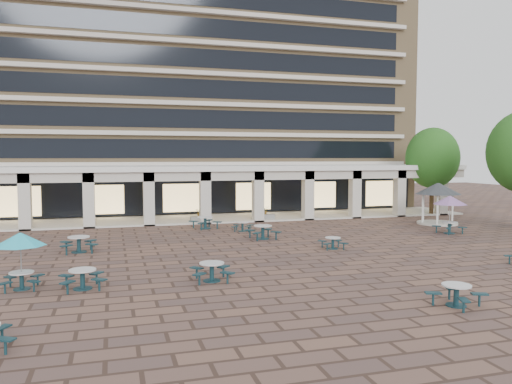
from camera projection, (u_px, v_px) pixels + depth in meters
ground at (285, 251)px, 26.96m from camera, size 120.00×120.00×0.00m
apartment_building at (202, 83)px, 50.49m from camera, size 40.00×15.50×25.20m
retail_arcade at (225, 183)px, 40.94m from camera, size 42.00×6.60×4.40m
picnic_table_1 at (212, 270)px, 20.44m from camera, size 1.82×1.82×0.77m
picnic_table_2 at (456, 293)px, 17.03m from camera, size 2.04×2.04×0.74m
picnic_table_4 at (20, 241)px, 19.07m from camera, size 1.90×1.90×2.20m
picnic_table_5 at (83, 277)px, 19.21m from camera, size 1.87×1.87×0.77m
picnic_table_7 at (333, 242)px, 27.67m from camera, size 1.57×1.57×0.65m
picnic_table_8 at (79, 243)px, 26.64m from camera, size 2.04×2.04×0.86m
picnic_table_9 at (263, 231)px, 31.02m from camera, size 2.04×2.04×0.85m
picnic_table_10 at (242, 226)px, 34.24m from camera, size 1.74×1.74×0.64m
picnic_table_11 at (450, 202)px, 33.11m from camera, size 2.18×2.18×2.52m
picnic_table_12 at (205, 221)px, 35.52m from camera, size 2.26×2.26×0.86m
gazebo at (438, 193)px, 37.78m from camera, size 3.36×3.36×3.13m
tree_east_c at (433, 158)px, 43.62m from camera, size 4.61×4.61×7.68m
planter_left at (200, 217)px, 38.62m from camera, size 1.50×0.79×1.24m
planter_right at (265, 215)px, 40.08m from camera, size 1.50×0.60×1.14m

